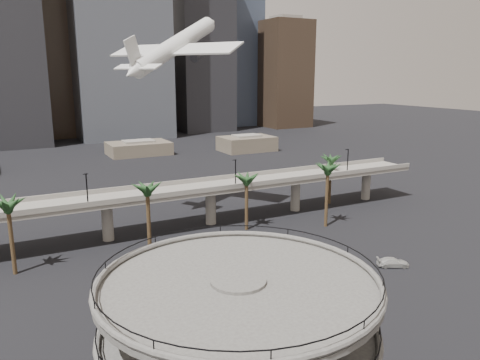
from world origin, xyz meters
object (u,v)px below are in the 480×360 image
parking_ramp (238,353)px  airborne_jet (176,46)px  overpass (161,197)px  car_c (393,262)px  car_b (331,293)px  car_a (287,302)px

parking_ramp → airborne_jet: (22.06, 72.59, 28.03)m
overpass → car_c: overpass is taller
parking_ramp → car_b: (25.21, 19.28, -9.00)m
airborne_jet → overpass: bearing=-158.2°
car_a → car_c: 23.87m
overpass → car_a: 39.78m
overpass → airborne_jet: bearing=56.3°
overpass → car_b: 42.05m
overpass → car_c: size_ratio=24.71×
airborne_jet → car_c: 64.58m
airborne_jet → car_c: size_ratio=5.89×
car_c → airborne_jet: bearing=49.6°
overpass → parking_ramp: bearing=-102.4°
car_b → car_c: size_ratio=0.97×
airborne_jet → car_a: airborne_jet is taller
car_b → airborne_jet: bearing=-19.9°
car_a → car_b: (7.14, -0.81, 0.08)m
overpass → car_a: size_ratio=29.11×
car_a → car_c: size_ratio=0.85×
overpass → car_b: overpass is taller
parking_ramp → car_a: (18.08, 20.09, -9.07)m
parking_ramp → car_a: size_ratio=4.97×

